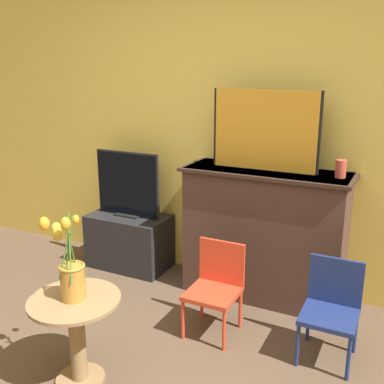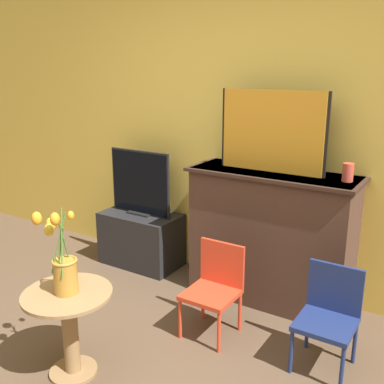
{
  "view_description": "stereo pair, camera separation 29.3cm",
  "coord_description": "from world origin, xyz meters",
  "px_view_note": "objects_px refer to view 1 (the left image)",
  "views": [
    {
      "loc": [
        1.27,
        -1.26,
        1.77
      ],
      "look_at": [
        0.01,
        1.27,
        0.97
      ],
      "focal_mm": 42.0,
      "sensor_mm": 36.0,
      "label": 1
    },
    {
      "loc": [
        1.52,
        -1.12,
        1.77
      ],
      "look_at": [
        0.01,
        1.27,
        0.97
      ],
      "focal_mm": 42.0,
      "sensor_mm": 36.0,
      "label": 2
    }
  ],
  "objects_px": {
    "chair_blue": "(332,305)",
    "vase_tulips": "(70,271)",
    "painting": "(265,130)",
    "chair_red": "(216,283)",
    "tv_monitor": "(128,185)"
  },
  "relations": [
    {
      "from": "chair_blue",
      "to": "vase_tulips",
      "type": "bearing_deg",
      "value": -143.86
    },
    {
      "from": "chair_blue",
      "to": "vase_tulips",
      "type": "relative_size",
      "value": 1.19
    },
    {
      "from": "tv_monitor",
      "to": "chair_red",
      "type": "height_order",
      "value": "tv_monitor"
    },
    {
      "from": "tv_monitor",
      "to": "chair_blue",
      "type": "relative_size",
      "value": 1.0
    },
    {
      "from": "painting",
      "to": "chair_red",
      "type": "bearing_deg",
      "value": -99.68
    },
    {
      "from": "painting",
      "to": "tv_monitor",
      "type": "distance_m",
      "value": 1.33
    },
    {
      "from": "painting",
      "to": "chair_blue",
      "type": "xyz_separation_m",
      "value": [
        0.65,
        -0.56,
        -0.97
      ]
    },
    {
      "from": "chair_blue",
      "to": "chair_red",
      "type": "bearing_deg",
      "value": -175.75
    },
    {
      "from": "painting",
      "to": "chair_blue",
      "type": "relative_size",
      "value": 1.3
    },
    {
      "from": "tv_monitor",
      "to": "vase_tulips",
      "type": "xyz_separation_m",
      "value": [
        0.61,
        -1.45,
        -0.06
      ]
    },
    {
      "from": "chair_red",
      "to": "painting",
      "type": "bearing_deg",
      "value": 80.32
    },
    {
      "from": "painting",
      "to": "vase_tulips",
      "type": "relative_size",
      "value": 1.54
    },
    {
      "from": "painting",
      "to": "chair_red",
      "type": "relative_size",
      "value": 1.3
    },
    {
      "from": "chair_red",
      "to": "vase_tulips",
      "type": "xyz_separation_m",
      "value": [
        -0.49,
        -0.85,
        0.35
      ]
    },
    {
      "from": "tv_monitor",
      "to": "chair_blue",
      "type": "distance_m",
      "value": 1.98
    }
  ]
}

